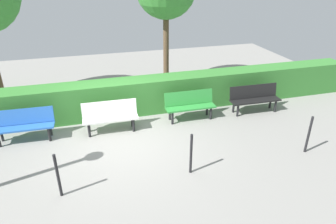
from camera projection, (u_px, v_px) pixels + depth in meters
ground_plane at (123, 142)px, 8.02m from camera, size 18.62×18.62×0.00m
bench_black at (254, 97)px, 9.54m from camera, size 1.64×0.50×0.86m
bench_green at (190, 104)px, 9.08m from camera, size 1.53×0.49×0.86m
bench_white at (110, 115)px, 8.40m from camera, size 1.54×0.50×0.86m
bench_blue at (24, 124)px, 7.94m from camera, size 1.56×0.52×0.86m
hedge_row at (146, 95)px, 9.55m from camera, size 14.62×0.77×1.10m
railing_post_near at (309, 135)px, 7.39m from camera, size 0.06×0.06×1.00m
railing_post_mid at (191, 154)px, 6.63m from camera, size 0.06×0.06×1.00m
railing_post_far at (58, 176)px, 5.94m from camera, size 0.06×0.06×1.00m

